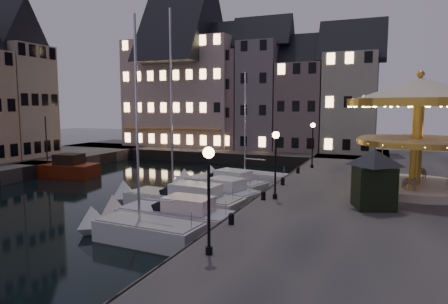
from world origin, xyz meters
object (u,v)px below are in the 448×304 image
at_px(streetlamp_a, 209,185).
at_px(motorboat_e, 221,185).
at_px(ticket_kiosk, 374,169).
at_px(bollard_d, 298,170).
at_px(motorboat_c, 178,201).
at_px(bollard_c, 283,181).
at_px(red_fishing_boat, 58,169).
at_px(carousel, 419,112).
at_px(motorboat_a, 140,231).
at_px(motorboat_b, 170,217).
at_px(streetlamp_c, 313,139).
at_px(motorboat_d, 214,194).
at_px(motorboat_f, 246,178).
at_px(streetlamp_b, 276,155).
at_px(bollard_b, 263,195).
at_px(bollard_a, 231,218).

xyz_separation_m(streetlamp_a, motorboat_e, (-6.07, 15.97, -3.38)).
height_order(motorboat_e, ticket_kiosk, ticket_kiosk).
distance_m(bollard_d, motorboat_c, 12.01).
distance_m(bollard_c, red_fishing_boat, 23.54).
xyz_separation_m(carousel, ticket_kiosk, (-2.49, -6.00, -3.06)).
relative_size(motorboat_a, ticket_kiosk, 2.98).
height_order(motorboat_b, red_fishing_boat, red_fishing_boat).
bearing_deg(ticket_kiosk, motorboat_a, -150.00).
bearing_deg(carousel, red_fishing_boat, 178.29).
xyz_separation_m(streetlamp_c, motorboat_a, (-5.46, -20.08, -3.48)).
height_order(motorboat_d, motorboat_e, same).
relative_size(motorboat_f, red_fishing_boat, 1.24).
bearing_deg(motorboat_f, red_fishing_boat, -170.06).
xyz_separation_m(streetlamp_b, ticket_kiosk, (5.67, -0.15, -0.49)).
height_order(streetlamp_a, carousel, carousel).
bearing_deg(carousel, motorboat_c, -157.11).
relative_size(bollard_c, motorboat_c, 0.05).
distance_m(motorboat_a, motorboat_c, 6.31).
distance_m(motorboat_a, motorboat_e, 12.56).
distance_m(streetlamp_b, motorboat_e, 9.15).
xyz_separation_m(bollard_c, motorboat_c, (-5.97, -4.88, -0.92)).
distance_m(streetlamp_c, bollard_d, 4.29).
bearing_deg(streetlamp_b, motorboat_e, 135.47).
height_order(bollard_c, carousel, carousel).
distance_m(bollard_d, motorboat_f, 4.83).
bearing_deg(bollard_c, motorboat_b, -117.96).
distance_m(streetlamp_b, bollard_b, 2.54).
xyz_separation_m(streetlamp_a, bollard_d, (-0.60, 20.00, -2.41)).
relative_size(streetlamp_c, motorboat_d, 0.58).
distance_m(streetlamp_c, motorboat_f, 7.21).
bearing_deg(motorboat_c, streetlamp_a, -55.69).
bearing_deg(motorboat_a, streetlamp_b, 50.31).
bearing_deg(bollard_b, motorboat_a, -128.64).
distance_m(bollard_d, motorboat_e, 6.86).
relative_size(streetlamp_a, motorboat_d, 0.58).
relative_size(bollard_c, motorboat_a, 0.05).
height_order(streetlamp_b, bollard_a, streetlamp_b).
relative_size(bollard_c, motorboat_b, 0.07).
bearing_deg(motorboat_c, motorboat_d, 63.60).
bearing_deg(bollard_b, red_fishing_boat, 162.67).
xyz_separation_m(bollard_d, motorboat_d, (-4.58, -7.57, -0.96)).
height_order(bollard_a, motorboat_a, motorboat_a).
bearing_deg(motorboat_e, streetlamp_a, -69.20).
xyz_separation_m(bollard_b, motorboat_a, (-4.86, -6.08, -1.07)).
height_order(streetlamp_c, red_fishing_boat, red_fishing_boat).
bearing_deg(bollard_a, motorboat_f, 106.32).
distance_m(streetlamp_b, bollard_d, 10.30).
bearing_deg(bollard_a, streetlamp_a, -81.47).
xyz_separation_m(motorboat_d, motorboat_e, (-0.89, 3.54, 0.00)).
distance_m(streetlamp_b, bollard_c, 5.14).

